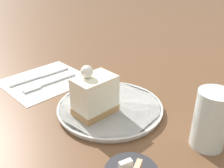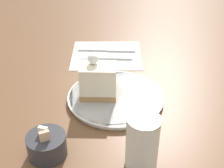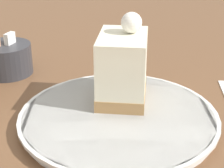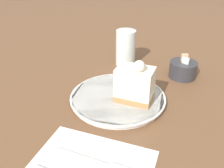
{
  "view_description": "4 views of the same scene",
  "coord_description": "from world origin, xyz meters",
  "px_view_note": "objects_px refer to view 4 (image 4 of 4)",
  "views": [
    {
      "loc": [
        -0.34,
        0.35,
        0.33
      ],
      "look_at": [
        -0.03,
        -0.03,
        0.07
      ],
      "focal_mm": 40.0,
      "sensor_mm": 36.0,
      "label": 1
    },
    {
      "loc": [
        -0.67,
        0.04,
        0.48
      ],
      "look_at": [
        -0.03,
        -0.02,
        0.06
      ],
      "focal_mm": 50.0,
      "sensor_mm": 36.0,
      "label": 2
    },
    {
      "loc": [
        -0.03,
        -0.44,
        0.24
      ],
      "look_at": [
        -0.03,
        -0.04,
        0.06
      ],
      "focal_mm": 60.0,
      "sensor_mm": 36.0,
      "label": 3
    },
    {
      "loc": [
        0.51,
        0.09,
        0.36
      ],
      "look_at": [
        0.0,
        -0.04,
        0.06
      ],
      "focal_mm": 40.0,
      "sensor_mm": 36.0,
      "label": 4
    }
  ],
  "objects_px": {
    "cake_slice": "(135,84)",
    "drinking_glass": "(126,48)",
    "fork": "(100,164)",
    "plate": "(118,98)",
    "sugar_bowl": "(183,69)"
  },
  "relations": [
    {
      "from": "fork",
      "to": "drinking_glass",
      "type": "bearing_deg",
      "value": -166.11
    },
    {
      "from": "fork",
      "to": "drinking_glass",
      "type": "height_order",
      "value": "drinking_glass"
    },
    {
      "from": "plate",
      "to": "fork",
      "type": "distance_m",
      "value": 0.22
    },
    {
      "from": "sugar_bowl",
      "to": "drinking_glass",
      "type": "xyz_separation_m",
      "value": [
        -0.05,
        -0.19,
        0.03
      ]
    },
    {
      "from": "plate",
      "to": "drinking_glass",
      "type": "relative_size",
      "value": 2.13
    },
    {
      "from": "plate",
      "to": "sugar_bowl",
      "type": "height_order",
      "value": "sugar_bowl"
    },
    {
      "from": "cake_slice",
      "to": "fork",
      "type": "xyz_separation_m",
      "value": [
        0.21,
        -0.03,
        -0.05
      ]
    },
    {
      "from": "plate",
      "to": "drinking_glass",
      "type": "height_order",
      "value": "drinking_glass"
    },
    {
      "from": "cake_slice",
      "to": "fork",
      "type": "distance_m",
      "value": 0.22
    },
    {
      "from": "drinking_glass",
      "to": "fork",
      "type": "bearing_deg",
      "value": 5.77
    },
    {
      "from": "fork",
      "to": "sugar_bowl",
      "type": "bearing_deg",
      "value": 168.38
    },
    {
      "from": "sugar_bowl",
      "to": "drinking_glass",
      "type": "bearing_deg",
      "value": -103.68
    },
    {
      "from": "cake_slice",
      "to": "drinking_glass",
      "type": "bearing_deg",
      "value": -155.68
    },
    {
      "from": "fork",
      "to": "sugar_bowl",
      "type": "distance_m",
      "value": 0.42
    },
    {
      "from": "plate",
      "to": "cake_slice",
      "type": "height_order",
      "value": "cake_slice"
    }
  ]
}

